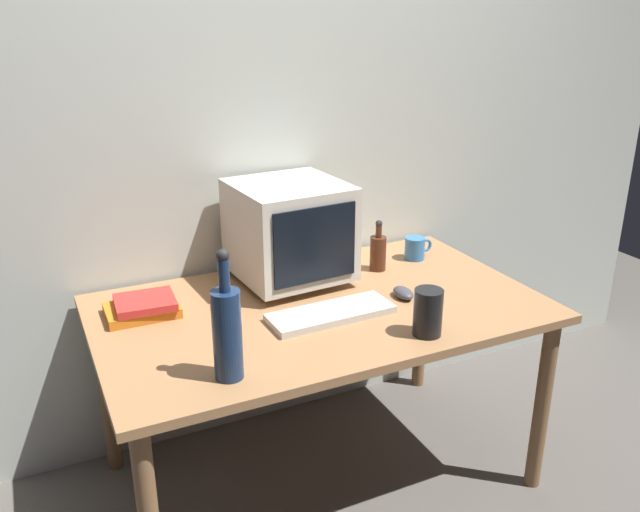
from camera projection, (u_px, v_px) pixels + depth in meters
ground_plane at (320, 474)px, 2.50m from camera, size 6.00×6.00×0.00m
back_wall at (263, 123)px, 2.48m from camera, size 4.00×0.08×2.50m
desk at (320, 325)px, 2.27m from camera, size 1.50×0.89×0.71m
crt_monitor at (290, 231)px, 2.38m from camera, size 0.41×0.41×0.37m
keyboard at (331, 313)px, 2.16m from camera, size 0.42×0.16×0.02m
computer_mouse at (403, 293)px, 2.30m from camera, size 0.07×0.10×0.04m
bottle_tall at (227, 331)px, 1.76m from camera, size 0.08×0.08×0.38m
bottle_short at (378, 251)px, 2.52m from camera, size 0.06×0.06×0.20m
book_stack at (143, 307)px, 2.16m from camera, size 0.23×0.18×0.06m
mug at (415, 248)px, 2.64m from camera, size 0.12×0.08×0.09m
metal_canister at (428, 312)px, 2.02m from camera, size 0.09×0.09×0.15m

